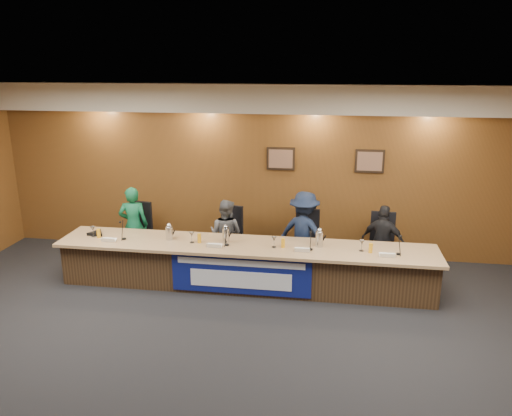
% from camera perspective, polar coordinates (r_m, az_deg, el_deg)
% --- Properties ---
extents(floor, '(10.00, 10.00, 0.00)m').
position_cam_1_polar(floor, '(6.31, -5.15, -18.09)').
color(floor, black).
rests_on(floor, ground).
extents(ceiling, '(10.00, 8.00, 0.04)m').
position_cam_1_polar(ceiling, '(5.22, -6.06, 12.26)').
color(ceiling, silver).
rests_on(ceiling, wall_back).
extents(wall_back, '(10.00, 0.04, 3.20)m').
position_cam_1_polar(wall_back, '(9.34, 0.40, 4.26)').
color(wall_back, brown).
rests_on(wall_back, floor).
extents(soffit, '(10.00, 0.50, 0.50)m').
position_cam_1_polar(soffit, '(8.91, 0.18, 12.44)').
color(soffit, beige).
rests_on(soffit, wall_back).
extents(dais_body, '(6.00, 0.80, 0.70)m').
position_cam_1_polar(dais_body, '(8.21, -1.24, -6.66)').
color(dais_body, '#3D2A18').
rests_on(dais_body, floor).
extents(dais_top, '(6.10, 0.95, 0.05)m').
position_cam_1_polar(dais_top, '(8.02, -1.32, -4.34)').
color(dais_top, '#A07C53').
rests_on(dais_top, dais_body).
extents(banner, '(2.20, 0.02, 0.65)m').
position_cam_1_polar(banner, '(7.82, -1.77, -7.64)').
color(banner, navy).
rests_on(banner, dais_body).
extents(banner_text_upper, '(2.00, 0.01, 0.10)m').
position_cam_1_polar(banner_text_upper, '(7.73, -1.80, -6.33)').
color(banner_text_upper, silver).
rests_on(banner_text_upper, banner).
extents(banner_text_lower, '(1.60, 0.01, 0.28)m').
position_cam_1_polar(banner_text_lower, '(7.85, -1.78, -8.21)').
color(banner_text_lower, silver).
rests_on(banner_text_lower, banner).
extents(wall_photo_left, '(0.52, 0.04, 0.42)m').
position_cam_1_polar(wall_photo_left, '(9.22, 2.85, 5.66)').
color(wall_photo_left, black).
rests_on(wall_photo_left, wall_back).
extents(wall_photo_right, '(0.52, 0.04, 0.42)m').
position_cam_1_polar(wall_photo_right, '(9.20, 12.86, 5.24)').
color(wall_photo_right, black).
rests_on(wall_photo_right, wall_back).
extents(panelist_a, '(0.58, 0.44, 1.43)m').
position_cam_1_polar(panelist_a, '(9.31, -13.81, -1.92)').
color(panelist_a, '#105A36').
rests_on(panelist_a, floor).
extents(panelist_b, '(0.71, 0.62, 1.26)m').
position_cam_1_polar(panelist_b, '(8.85, -3.46, -3.00)').
color(panelist_b, '#535559').
rests_on(panelist_b, floor).
extents(panelist_c, '(1.07, 0.85, 1.46)m').
position_cam_1_polar(panelist_c, '(8.64, 5.52, -2.85)').
color(panelist_c, '#121C34').
rests_on(panelist_c, floor).
extents(panelist_d, '(0.81, 0.55, 1.28)m').
position_cam_1_polar(panelist_d, '(8.71, 14.31, -3.77)').
color(panelist_d, black).
rests_on(panelist_d, floor).
extents(office_chair_a, '(0.55, 0.55, 0.08)m').
position_cam_1_polar(office_chair_a, '(9.48, -13.49, -3.07)').
color(office_chair_a, black).
rests_on(office_chair_a, floor).
extents(office_chair_b, '(0.58, 0.58, 0.08)m').
position_cam_1_polar(office_chair_b, '(8.99, -3.31, -3.70)').
color(office_chair_b, black).
rests_on(office_chair_b, floor).
extents(office_chair_c, '(0.56, 0.56, 0.08)m').
position_cam_1_polar(office_chair_c, '(8.82, 5.52, -4.16)').
color(office_chair_c, black).
rests_on(office_chair_c, floor).
extents(office_chair_d, '(0.51, 0.51, 0.08)m').
position_cam_1_polar(office_chair_d, '(8.86, 14.18, -4.51)').
color(office_chair_d, black).
rests_on(office_chair_d, floor).
extents(nameplate_a, '(0.24, 0.08, 0.10)m').
position_cam_1_polar(nameplate_a, '(8.44, -16.58, -3.48)').
color(nameplate_a, white).
rests_on(nameplate_a, dais_top).
extents(microphone_a, '(0.07, 0.07, 0.02)m').
position_cam_1_polar(microphone_a, '(8.51, -14.85, -3.42)').
color(microphone_a, black).
rests_on(microphone_a, dais_top).
extents(juice_glass_a, '(0.06, 0.06, 0.15)m').
position_cam_1_polar(juice_glass_a, '(8.69, -17.55, -2.79)').
color(juice_glass_a, orange).
rests_on(juice_glass_a, dais_top).
extents(water_glass_a, '(0.08, 0.08, 0.18)m').
position_cam_1_polar(water_glass_a, '(8.76, -18.13, -2.58)').
color(water_glass_a, silver).
rests_on(water_glass_a, dais_top).
extents(nameplate_b, '(0.24, 0.08, 0.10)m').
position_cam_1_polar(nameplate_b, '(7.87, -4.83, -4.28)').
color(nameplate_b, white).
rests_on(nameplate_b, dais_top).
extents(microphone_b, '(0.07, 0.07, 0.02)m').
position_cam_1_polar(microphone_b, '(7.98, -3.35, -4.22)').
color(microphone_b, black).
rests_on(microphone_b, dais_top).
extents(juice_glass_b, '(0.06, 0.06, 0.15)m').
position_cam_1_polar(juice_glass_b, '(8.11, -6.50, -3.46)').
color(juice_glass_b, orange).
rests_on(juice_glass_b, dais_top).
extents(water_glass_b, '(0.08, 0.08, 0.18)m').
position_cam_1_polar(water_glass_b, '(8.12, -7.36, -3.35)').
color(water_glass_b, silver).
rests_on(water_glass_b, dais_top).
extents(nameplate_c, '(0.24, 0.08, 0.10)m').
position_cam_1_polar(nameplate_c, '(7.70, 5.30, -4.77)').
color(nameplate_c, white).
rests_on(nameplate_c, dais_top).
extents(microphone_c, '(0.07, 0.07, 0.02)m').
position_cam_1_polar(microphone_c, '(7.82, 6.24, -4.72)').
color(microphone_c, black).
rests_on(microphone_c, dais_top).
extents(juice_glass_c, '(0.06, 0.06, 0.15)m').
position_cam_1_polar(juice_glass_c, '(7.87, 3.11, -4.01)').
color(juice_glass_c, orange).
rests_on(juice_glass_c, dais_top).
extents(water_glass_c, '(0.08, 0.08, 0.18)m').
position_cam_1_polar(water_glass_c, '(7.86, 2.07, -3.91)').
color(water_glass_c, silver).
rests_on(water_glass_c, dais_top).
extents(nameplate_d, '(0.24, 0.08, 0.10)m').
position_cam_1_polar(nameplate_d, '(7.72, 14.81, -5.21)').
color(nameplate_d, white).
rests_on(nameplate_d, dais_top).
extents(microphone_d, '(0.07, 0.07, 0.02)m').
position_cam_1_polar(microphone_d, '(7.90, 15.96, -5.08)').
color(microphone_d, black).
rests_on(microphone_d, dais_top).
extents(juice_glass_d, '(0.06, 0.06, 0.15)m').
position_cam_1_polar(juice_glass_d, '(7.85, 12.97, -4.48)').
color(juice_glass_d, orange).
rests_on(juice_glass_d, dais_top).
extents(water_glass_d, '(0.08, 0.08, 0.18)m').
position_cam_1_polar(water_glass_d, '(7.88, 11.99, -4.22)').
color(water_glass_d, silver).
rests_on(water_glass_d, dais_top).
extents(carafe_left, '(0.12, 0.12, 0.22)m').
position_cam_1_polar(carafe_left, '(8.31, -9.87, -2.86)').
color(carafe_left, silver).
rests_on(carafe_left, dais_top).
extents(carafe_mid, '(0.11, 0.11, 0.25)m').
position_cam_1_polar(carafe_mid, '(8.06, -3.47, -3.16)').
color(carafe_mid, silver).
rests_on(carafe_mid, dais_top).
extents(carafe_right, '(0.12, 0.12, 0.25)m').
position_cam_1_polar(carafe_right, '(7.94, 7.25, -3.56)').
color(carafe_right, silver).
rests_on(carafe_right, dais_top).
extents(speakerphone, '(0.32, 0.32, 0.05)m').
position_cam_1_polar(speakerphone, '(8.86, -17.77, -2.76)').
color(speakerphone, black).
rests_on(speakerphone, dais_top).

